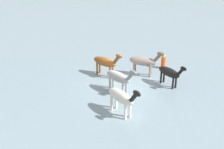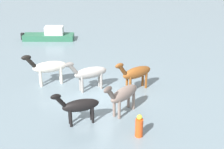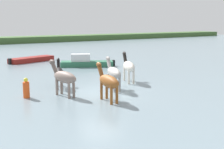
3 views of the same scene
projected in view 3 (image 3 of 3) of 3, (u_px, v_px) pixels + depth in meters
The scene contains 9 objects.
ground_plane at pixel (100, 92), 17.93m from camera, with size 150.55×150.55×0.00m, color gray.
horse_lead at pixel (59, 72), 19.03m from camera, with size 1.20×2.27×1.80m.
horse_gray_outer at pixel (108, 81), 15.72m from camera, with size 0.80×2.55×1.97m.
horse_chestnut_trailing at pixel (113, 73), 18.37m from camera, with size 1.10×2.54×1.97m.
horse_rear_stallion at pixel (64, 77), 16.82m from camera, with size 0.92×2.58×2.00m.
horse_dun_straggler at pixel (129, 66), 20.72m from camera, with size 1.36×2.59×2.05m.
boat_dinghy_port at pixel (32, 60), 31.43m from camera, with size 5.17×2.70×0.75m.
boat_skiff_near at pixel (86, 63), 28.13m from camera, with size 4.94×3.63×1.35m.
buoy_channel_marker at pixel (26, 89), 16.49m from camera, with size 0.36×0.36×1.14m.
Camera 3 is at (-9.16, -14.88, 4.20)m, focal length 47.52 mm.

